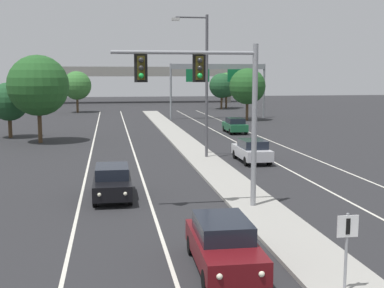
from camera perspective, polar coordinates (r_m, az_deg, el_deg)
median_island at (r=27.99m, az=4.31°, el=-4.39°), size 2.40×110.00×0.15m
lane_stripe_oncoming_center at (r=34.14m, az=-6.20°, el=-2.29°), size 0.14×100.00×0.01m
lane_stripe_receding_center at (r=35.89m, az=8.97°, el=-1.85°), size 0.14×100.00×0.01m
edge_stripe_left at (r=34.13m, az=-11.74°, el=-2.42°), size 0.14×100.00×0.01m
edge_stripe_right at (r=37.06m, az=13.82°, el=-1.67°), size 0.14×100.00×0.01m
overhead_signal_mast at (r=21.79m, az=2.23°, el=5.91°), size 6.35×0.44×7.20m
median_sign_post at (r=14.33m, az=17.21°, el=-10.50°), size 0.60×0.10×2.20m
street_lamp_median at (r=35.63m, az=1.33°, el=7.53°), size 2.58×0.28×10.00m
car_oncoming_darkred at (r=15.86m, az=3.59°, el=-11.26°), size 1.89×4.50×1.58m
car_oncoming_black at (r=24.94m, az=-9.06°, el=-4.24°), size 1.84×4.48×1.58m
car_receding_silver at (r=34.93m, az=6.82°, el=-0.72°), size 1.83×4.47×1.58m
car_receding_green at (r=52.14m, az=4.90°, el=2.15°), size 1.88×4.49×1.58m
highway_sign_gantry at (r=68.73m, az=3.00°, el=8.01°), size 13.28×0.42×7.50m
overpass_bridge at (r=109.13m, az=-6.02°, el=7.74°), size 42.40×6.40×7.65m
tree_far_right_c at (r=90.72m, az=3.92°, el=6.72°), size 4.41×4.41×6.38m
tree_far_right_a at (r=88.21m, az=3.39°, el=6.64°), size 4.33×4.33×6.27m
tree_far_right_b at (r=66.58m, az=6.32°, el=6.54°), size 4.75×4.75×6.88m
tree_far_left_b at (r=50.91m, az=-20.12°, el=4.53°), size 3.66×3.66×5.30m
tree_far_left_c at (r=46.29m, az=-17.10°, el=6.37°), size 5.36×5.36×7.75m
tree_far_left_a at (r=82.11m, az=-12.97°, el=6.50°), size 4.55×4.55×6.58m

